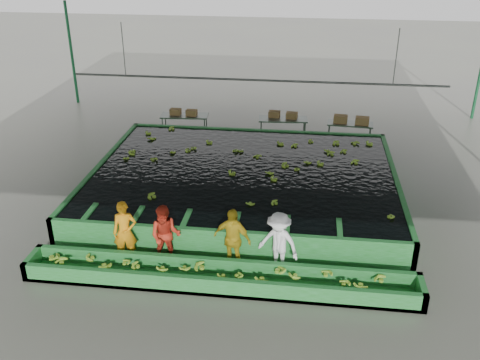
# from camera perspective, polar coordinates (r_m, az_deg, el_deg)

# --- Properties ---
(ground) EXTENTS (80.00, 80.00, 0.00)m
(ground) POSITION_cam_1_polar(r_m,az_deg,el_deg) (16.75, -0.22, -3.82)
(ground) COLOR slate
(ground) RESTS_ON ground
(shed_roof) EXTENTS (20.00, 22.00, 0.04)m
(shed_roof) POSITION_cam_1_polar(r_m,az_deg,el_deg) (14.95, -0.25, 13.13)
(shed_roof) COLOR slate
(shed_roof) RESTS_ON shed_posts
(shed_posts) EXTENTS (20.00, 22.00, 5.00)m
(shed_posts) POSITION_cam_1_polar(r_m,az_deg,el_deg) (15.68, -0.23, 4.17)
(shed_posts) COLOR #185D32
(shed_posts) RESTS_ON ground
(flotation_tank) EXTENTS (10.00, 8.00, 0.90)m
(flotation_tank) POSITION_cam_1_polar(r_m,az_deg,el_deg) (17.87, 0.41, -0.22)
(flotation_tank) COLOR #277E34
(flotation_tank) RESTS_ON ground
(tank_water) EXTENTS (9.70, 7.70, 0.00)m
(tank_water) POSITION_cam_1_polar(r_m,az_deg,el_deg) (17.70, 0.41, 0.95)
(tank_water) COLOR black
(tank_water) RESTS_ON flotation_tank
(sorting_trough) EXTENTS (10.00, 1.00, 0.50)m
(sorting_trough) POSITION_cam_1_polar(r_m,az_deg,el_deg) (13.62, -2.25, -10.28)
(sorting_trough) COLOR #277E34
(sorting_trough) RESTS_ON ground
(cableway_rail) EXTENTS (0.08, 0.08, 14.00)m
(cableway_rail) POSITION_cam_1_polar(r_m,az_deg,el_deg) (20.25, 1.66, 10.61)
(cableway_rail) COLOR #59605B
(cableway_rail) RESTS_ON shed_roof
(rail_hanger_left) EXTENTS (0.04, 0.04, 2.00)m
(rail_hanger_left) POSITION_cam_1_polar(r_m,az_deg,el_deg) (21.10, -12.33, 13.45)
(rail_hanger_left) COLOR #59605B
(rail_hanger_left) RESTS_ON shed_roof
(rail_hanger_right) EXTENTS (0.04, 0.04, 2.00)m
(rail_hanger_right) POSITION_cam_1_polar(r_m,az_deg,el_deg) (20.16, 16.33, 12.48)
(rail_hanger_right) COLOR #59605B
(rail_hanger_right) RESTS_ON shed_roof
(worker_a) EXTENTS (0.71, 0.55, 1.75)m
(worker_a) POSITION_cam_1_polar(r_m,az_deg,el_deg) (14.53, -12.17, -5.45)
(worker_a) COLOR orange
(worker_a) RESTS_ON ground
(worker_b) EXTENTS (0.86, 0.69, 1.71)m
(worker_b) POSITION_cam_1_polar(r_m,az_deg,el_deg) (14.23, -7.95, -5.88)
(worker_b) COLOR red
(worker_b) RESTS_ON ground
(worker_c) EXTENTS (1.11, 0.70, 1.76)m
(worker_c) POSITION_cam_1_polar(r_m,az_deg,el_deg) (13.89, -0.85, -6.33)
(worker_c) COLOR gold
(worker_c) RESTS_ON ground
(worker_d) EXTENTS (1.27, 1.03, 1.72)m
(worker_d) POSITION_cam_1_polar(r_m,az_deg,el_deg) (13.81, 4.13, -6.72)
(worker_d) COLOR white
(worker_d) RESTS_ON ground
(packing_table_left) EXTENTS (2.05, 0.95, 0.91)m
(packing_table_left) POSITION_cam_1_polar(r_m,az_deg,el_deg) (23.20, -5.91, 5.85)
(packing_table_left) COLOR #59605B
(packing_table_left) RESTS_ON ground
(packing_table_mid) EXTENTS (2.08, 0.95, 0.92)m
(packing_table_mid) POSITION_cam_1_polar(r_m,az_deg,el_deg) (22.68, 4.58, 5.46)
(packing_table_mid) COLOR #59605B
(packing_table_mid) RESTS_ON ground
(packing_table_right) EXTENTS (1.91, 0.89, 0.84)m
(packing_table_right) POSITION_cam_1_polar(r_m,az_deg,el_deg) (22.74, 11.58, 4.96)
(packing_table_right) COLOR #59605B
(packing_table_right) RESTS_ON ground
(box_stack_left) EXTENTS (1.18, 0.40, 0.25)m
(box_stack_left) POSITION_cam_1_polar(r_m,az_deg,el_deg) (23.05, -6.03, 6.91)
(box_stack_left) COLOR olive
(box_stack_left) RESTS_ON packing_table_left
(box_stack_mid) EXTENTS (1.23, 0.46, 0.26)m
(box_stack_mid) POSITION_cam_1_polar(r_m,az_deg,el_deg) (22.61, 4.60, 6.64)
(box_stack_mid) COLOR olive
(box_stack_mid) RESTS_ON packing_table_mid
(box_stack_right) EXTENTS (1.47, 0.58, 0.31)m
(box_stack_right) POSITION_cam_1_polar(r_m,az_deg,el_deg) (22.56, 11.76, 5.93)
(box_stack_right) COLOR olive
(box_stack_right) RESTS_ON packing_table_right
(floating_bananas) EXTENTS (8.89, 6.06, 0.12)m
(floating_bananas) POSITION_cam_1_polar(r_m,az_deg,el_deg) (18.42, 0.72, 1.97)
(floating_bananas) COLOR #81B42B
(floating_bananas) RESTS_ON tank_water
(trough_bananas) EXTENTS (8.80, 0.59, 0.12)m
(trough_bananas) POSITION_cam_1_polar(r_m,az_deg,el_deg) (13.53, -2.26, -9.76)
(trough_bananas) COLOR #81B42B
(trough_bananas) RESTS_ON sorting_trough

